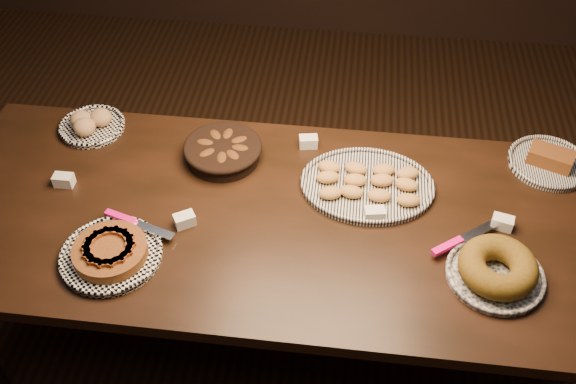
# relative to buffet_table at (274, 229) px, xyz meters

# --- Properties ---
(ground) EXTENTS (5.00, 5.00, 0.00)m
(ground) POSITION_rel_buffet_table_xyz_m (0.00, 0.00, -0.68)
(ground) COLOR black
(ground) RESTS_ON ground
(buffet_table) EXTENTS (2.40, 1.00, 0.75)m
(buffet_table) POSITION_rel_buffet_table_xyz_m (0.00, 0.00, 0.00)
(buffet_table) COLOR black
(buffet_table) RESTS_ON ground
(apple_tart_plate) EXTENTS (0.36, 0.35, 0.06)m
(apple_tart_plate) POSITION_rel_buffet_table_xyz_m (-0.50, -0.25, 0.10)
(apple_tart_plate) COLOR white
(apple_tart_plate) RESTS_ON buffet_table
(madeleine_platter) EXTENTS (0.48, 0.39, 0.05)m
(madeleine_platter) POSITION_rel_buffet_table_xyz_m (0.32, 0.18, 0.09)
(madeleine_platter) COLOR black
(madeleine_platter) RESTS_ON buffet_table
(bundt_cake_plate) EXTENTS (0.36, 0.38, 0.10)m
(bundt_cake_plate) POSITION_rel_buffet_table_xyz_m (0.73, -0.18, 0.11)
(bundt_cake_plate) COLOR black
(bundt_cake_plate) RESTS_ON buffet_table
(croissant_basket) EXTENTS (0.33, 0.33, 0.07)m
(croissant_basket) POSITION_rel_buffet_table_xyz_m (-0.23, 0.27, 0.12)
(croissant_basket) COLOR black
(croissant_basket) RESTS_ON buffet_table
(bread_roll_plate) EXTENTS (0.26, 0.26, 0.08)m
(bread_roll_plate) POSITION_rel_buffet_table_xyz_m (-0.79, 0.38, 0.10)
(bread_roll_plate) COLOR white
(bread_roll_plate) RESTS_ON buffet_table
(loaf_plate) EXTENTS (0.30, 0.30, 0.07)m
(loaf_plate) POSITION_rel_buffet_table_xyz_m (0.99, 0.38, 0.09)
(loaf_plate) COLOR black
(loaf_plate) RESTS_ON buffet_table
(tent_cards) EXTENTS (1.63, 0.53, 0.04)m
(tent_cards) POSITION_rel_buffet_table_xyz_m (0.03, 0.09, 0.10)
(tent_cards) COLOR white
(tent_cards) RESTS_ON buffet_table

